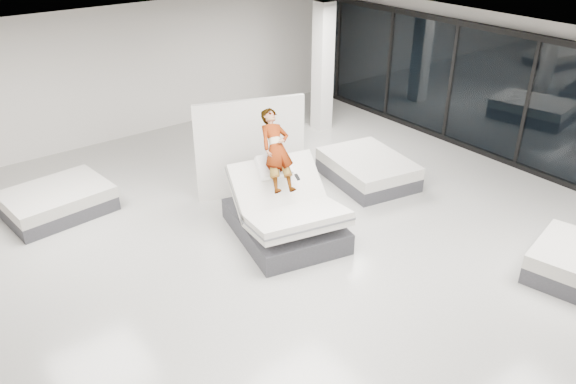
# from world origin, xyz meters

# --- Properties ---
(room) EXTENTS (14.00, 14.04, 3.20)m
(room) POSITION_xyz_m (0.00, 0.00, 1.60)
(room) COLOR #A8A69E
(room) RESTS_ON ground
(hero_bed) EXTENTS (2.05, 2.45, 1.38)m
(hero_bed) POSITION_xyz_m (0.04, 0.83, 0.42)
(hero_bed) COLOR #38383D
(hero_bed) RESTS_ON floor
(person) EXTENTS (0.85, 1.50, 1.24)m
(person) POSITION_xyz_m (0.11, 1.15, 1.29)
(person) COLOR slate
(person) RESTS_ON hero_bed
(remote) EXTENTS (0.08, 0.15, 0.08)m
(remote) POSITION_xyz_m (0.25, 0.76, 1.13)
(remote) COLOR black
(remote) RESTS_ON person
(divider_panel) EXTENTS (2.10, 0.82, 1.99)m
(divider_panel) POSITION_xyz_m (0.48, 2.54, 1.00)
(divider_panel) COLOR silver
(divider_panel) RESTS_ON floor
(flat_bed_right_far) EXTENTS (1.78, 2.16, 0.53)m
(flat_bed_right_far) POSITION_xyz_m (2.75, 1.52, 0.27)
(flat_bed_right_far) COLOR #38383D
(flat_bed_right_far) RESTS_ON floor
(flat_bed_left_far) EXTENTS (1.97, 1.56, 0.50)m
(flat_bed_left_far) POSITION_xyz_m (-2.92, 4.11, 0.25)
(flat_bed_left_far) COLOR #38383D
(flat_bed_left_far) RESTS_ON floor
(column) EXTENTS (0.40, 0.40, 3.20)m
(column) POSITION_xyz_m (4.00, 4.50, 1.60)
(column) COLOR silver
(column) RESTS_ON floor
(storefront_glazing) EXTENTS (0.12, 13.40, 2.92)m
(storefront_glazing) POSITION_xyz_m (5.90, 0.00, 1.45)
(storefront_glazing) COLOR #1A242C
(storefront_glazing) RESTS_ON floor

